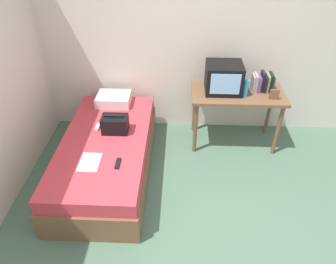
{
  "coord_description": "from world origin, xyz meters",
  "views": [
    {
      "loc": [
        -0.13,
        -1.9,
        2.68
      ],
      "look_at": [
        -0.26,
        1.03,
        0.52
      ],
      "focal_mm": 33.18,
      "sensor_mm": 36.0,
      "label": 1
    }
  ],
  "objects_px": {
    "bed": "(107,156)",
    "book_row": "(263,83)",
    "handbag": "(115,124)",
    "water_bottle": "(246,88)",
    "picture_frame": "(274,95)",
    "pillow": "(114,99)",
    "remote_dark": "(118,163)",
    "desk": "(237,99)",
    "tv": "(224,78)",
    "magazine": "(90,162)",
    "remote_silver": "(98,127)"
  },
  "relations": [
    {
      "from": "tv",
      "to": "book_row",
      "type": "height_order",
      "value": "tv"
    },
    {
      "from": "bed",
      "to": "handbag",
      "type": "distance_m",
      "value": 0.41
    },
    {
      "from": "water_bottle",
      "to": "handbag",
      "type": "bearing_deg",
      "value": -164.36
    },
    {
      "from": "tv",
      "to": "pillow",
      "type": "xyz_separation_m",
      "value": [
        -1.42,
        0.06,
        -0.38
      ]
    },
    {
      "from": "book_row",
      "to": "water_bottle",
      "type": "bearing_deg",
      "value": -145.22
    },
    {
      "from": "bed",
      "to": "pillow",
      "type": "bearing_deg",
      "value": 92.21
    },
    {
      "from": "book_row",
      "to": "handbag",
      "type": "relative_size",
      "value": 0.88
    },
    {
      "from": "tv",
      "to": "remote_dark",
      "type": "bearing_deg",
      "value": -135.48
    },
    {
      "from": "bed",
      "to": "desk",
      "type": "relative_size",
      "value": 1.72
    },
    {
      "from": "water_bottle",
      "to": "pillow",
      "type": "distance_m",
      "value": 1.71
    },
    {
      "from": "desk",
      "to": "pillow",
      "type": "distance_m",
      "value": 1.62
    },
    {
      "from": "pillow",
      "to": "remote_dark",
      "type": "xyz_separation_m",
      "value": [
        0.26,
        -1.2,
        -0.06
      ]
    },
    {
      "from": "picture_frame",
      "to": "remote_dark",
      "type": "distance_m",
      "value": 2.02
    },
    {
      "from": "tv",
      "to": "picture_frame",
      "type": "xyz_separation_m",
      "value": [
        0.6,
        -0.19,
        -0.12
      ]
    },
    {
      "from": "tv",
      "to": "handbag",
      "type": "bearing_deg",
      "value": -156.31
    },
    {
      "from": "magazine",
      "to": "remote_dark",
      "type": "distance_m",
      "value": 0.3
    },
    {
      "from": "remote_dark",
      "to": "picture_frame",
      "type": "bearing_deg",
      "value": 28.43
    },
    {
      "from": "handbag",
      "to": "water_bottle",
      "type": "bearing_deg",
      "value": 15.64
    },
    {
      "from": "bed",
      "to": "pillow",
      "type": "height_order",
      "value": "pillow"
    },
    {
      "from": "book_row",
      "to": "magazine",
      "type": "height_order",
      "value": "book_row"
    },
    {
      "from": "tv",
      "to": "handbag",
      "type": "relative_size",
      "value": 1.47
    },
    {
      "from": "pillow",
      "to": "remote_dark",
      "type": "distance_m",
      "value": 1.23
    },
    {
      "from": "water_bottle",
      "to": "remote_silver",
      "type": "distance_m",
      "value": 1.84
    },
    {
      "from": "bed",
      "to": "book_row",
      "type": "xyz_separation_m",
      "value": [
        1.88,
        0.75,
        0.63
      ]
    },
    {
      "from": "tv",
      "to": "handbag",
      "type": "xyz_separation_m",
      "value": [
        -1.28,
        -0.56,
        -0.34
      ]
    },
    {
      "from": "bed",
      "to": "desk",
      "type": "distance_m",
      "value": 1.77
    },
    {
      "from": "handbag",
      "to": "remote_silver",
      "type": "height_order",
      "value": "handbag"
    },
    {
      "from": "handbag",
      "to": "magazine",
      "type": "distance_m",
      "value": 0.59
    },
    {
      "from": "water_bottle",
      "to": "book_row",
      "type": "xyz_separation_m",
      "value": [
        0.24,
        0.17,
        -0.0
      ]
    },
    {
      "from": "book_row",
      "to": "remote_silver",
      "type": "bearing_deg",
      "value": -165.15
    },
    {
      "from": "tv",
      "to": "pillow",
      "type": "distance_m",
      "value": 1.47
    },
    {
      "from": "desk",
      "to": "book_row",
      "type": "bearing_deg",
      "value": 11.95
    },
    {
      "from": "pillow",
      "to": "magazine",
      "type": "bearing_deg",
      "value": -91.79
    },
    {
      "from": "magazine",
      "to": "remote_dark",
      "type": "height_order",
      "value": "remote_dark"
    },
    {
      "from": "pillow",
      "to": "handbag",
      "type": "bearing_deg",
      "value": -77.73
    },
    {
      "from": "bed",
      "to": "picture_frame",
      "type": "distance_m",
      "value": 2.14
    },
    {
      "from": "handbag",
      "to": "magazine",
      "type": "height_order",
      "value": "handbag"
    },
    {
      "from": "remote_silver",
      "to": "book_row",
      "type": "bearing_deg",
      "value": 14.85
    },
    {
      "from": "picture_frame",
      "to": "remote_silver",
      "type": "xyz_separation_m",
      "value": [
        -2.11,
        -0.31,
        -0.32
      ]
    },
    {
      "from": "tv",
      "to": "picture_frame",
      "type": "relative_size",
      "value": 3.4
    },
    {
      "from": "tv",
      "to": "magazine",
      "type": "xyz_separation_m",
      "value": [
        -1.45,
        -1.12,
        -0.44
      ]
    },
    {
      "from": "picture_frame",
      "to": "water_bottle",
      "type": "bearing_deg",
      "value": 170.55
    },
    {
      "from": "tv",
      "to": "remote_dark",
      "type": "height_order",
      "value": "tv"
    },
    {
      "from": "magazine",
      "to": "remote_dark",
      "type": "relative_size",
      "value": 1.86
    },
    {
      "from": "picture_frame",
      "to": "pillow",
      "type": "relative_size",
      "value": 0.29
    },
    {
      "from": "book_row",
      "to": "bed",
      "type": "bearing_deg",
      "value": -158.28
    },
    {
      "from": "picture_frame",
      "to": "magazine",
      "type": "relative_size",
      "value": 0.45
    },
    {
      "from": "desk",
      "to": "remote_dark",
      "type": "bearing_deg",
      "value": -140.67
    },
    {
      "from": "book_row",
      "to": "magazine",
      "type": "bearing_deg",
      "value": -149.34
    },
    {
      "from": "water_bottle",
      "to": "pillow",
      "type": "relative_size",
      "value": 0.49
    }
  ]
}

